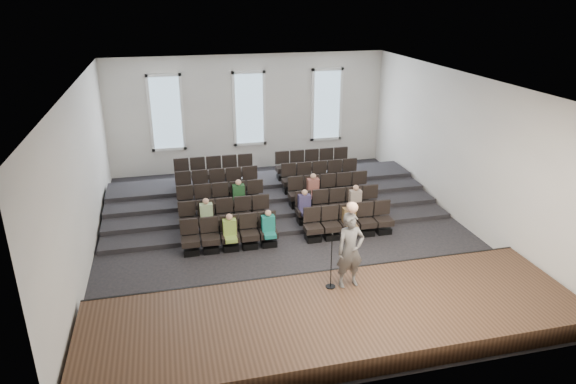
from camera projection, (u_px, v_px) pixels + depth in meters
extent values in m
plane|color=black|center=(287.00, 235.00, 16.81)|extent=(14.00, 14.00, 0.00)
cube|color=white|center=(287.00, 80.00, 14.97)|extent=(12.00, 14.00, 0.02)
cube|color=silver|center=(249.00, 113.00, 22.24)|extent=(12.00, 0.04, 5.00)
cube|color=silver|center=(374.00, 276.00, 9.54)|extent=(12.00, 0.04, 5.00)
cube|color=silver|center=(81.00, 178.00, 14.58)|extent=(0.04, 14.00, 5.00)
cube|color=silver|center=(461.00, 149.00, 17.21)|extent=(0.04, 14.00, 5.00)
cube|color=#472E1E|center=(337.00, 318.00, 12.10)|extent=(11.80, 3.60, 0.50)
cube|color=black|center=(316.00, 280.00, 13.71)|extent=(11.80, 0.06, 0.52)
cube|color=black|center=(272.00, 206.00, 18.88)|extent=(11.80, 4.80, 0.15)
cube|color=black|center=(269.00, 198.00, 19.33)|extent=(11.80, 3.75, 0.30)
cube|color=black|center=(266.00, 192.00, 19.78)|extent=(11.80, 2.70, 0.45)
cube|color=black|center=(264.00, 185.00, 20.23)|extent=(11.80, 1.65, 0.60)
cube|color=black|center=(191.00, 251.00, 15.55)|extent=(0.47, 0.43, 0.20)
cube|color=black|center=(191.00, 242.00, 15.43)|extent=(0.55, 0.50, 0.19)
cube|color=black|center=(189.00, 227.00, 15.47)|extent=(0.55, 0.08, 0.50)
cube|color=black|center=(211.00, 249.00, 15.68)|extent=(0.47, 0.43, 0.20)
cube|color=black|center=(211.00, 240.00, 15.57)|extent=(0.55, 0.50, 0.19)
cube|color=black|center=(209.00, 225.00, 15.60)|extent=(0.55, 0.08, 0.50)
cube|color=black|center=(231.00, 247.00, 15.81)|extent=(0.47, 0.43, 0.20)
cube|color=black|center=(230.00, 238.00, 15.70)|extent=(0.55, 0.50, 0.19)
cube|color=black|center=(229.00, 223.00, 15.74)|extent=(0.55, 0.08, 0.50)
cube|color=black|center=(250.00, 244.00, 15.94)|extent=(0.47, 0.43, 0.20)
cube|color=black|center=(250.00, 236.00, 15.83)|extent=(0.55, 0.50, 0.19)
cube|color=black|center=(248.00, 221.00, 15.87)|extent=(0.55, 0.08, 0.50)
cube|color=black|center=(269.00, 242.00, 16.07)|extent=(0.47, 0.43, 0.20)
cube|color=black|center=(269.00, 233.00, 15.96)|extent=(0.55, 0.50, 0.19)
cube|color=black|center=(267.00, 219.00, 16.00)|extent=(0.55, 0.08, 0.50)
cube|color=black|center=(313.00, 238.00, 16.39)|extent=(0.47, 0.43, 0.20)
cube|color=black|center=(313.00, 229.00, 16.27)|extent=(0.55, 0.50, 0.19)
cube|color=black|center=(312.00, 214.00, 16.31)|extent=(0.55, 0.08, 0.50)
cube|color=black|center=(331.00, 236.00, 16.52)|extent=(0.47, 0.43, 0.20)
cube|color=black|center=(331.00, 227.00, 16.41)|extent=(0.55, 0.50, 0.19)
cube|color=black|center=(330.00, 213.00, 16.44)|extent=(0.55, 0.08, 0.50)
cube|color=black|center=(349.00, 234.00, 16.65)|extent=(0.47, 0.43, 0.20)
cube|color=black|center=(349.00, 225.00, 16.54)|extent=(0.55, 0.50, 0.19)
cube|color=black|center=(347.00, 211.00, 16.58)|extent=(0.55, 0.08, 0.50)
cube|color=black|center=(366.00, 232.00, 16.78)|extent=(0.47, 0.43, 0.20)
cube|color=black|center=(366.00, 223.00, 16.67)|extent=(0.55, 0.50, 0.19)
cube|color=black|center=(365.00, 209.00, 16.71)|extent=(0.55, 0.08, 0.50)
cube|color=black|center=(383.00, 230.00, 16.91)|extent=(0.47, 0.43, 0.20)
cube|color=black|center=(384.00, 221.00, 16.80)|extent=(0.55, 0.50, 0.19)
cube|color=black|center=(382.00, 207.00, 16.84)|extent=(0.55, 0.08, 0.50)
cube|color=black|center=(189.00, 232.00, 16.44)|extent=(0.47, 0.43, 0.20)
cube|color=black|center=(188.00, 223.00, 16.33)|extent=(0.55, 0.50, 0.19)
cube|color=black|center=(187.00, 209.00, 16.37)|extent=(0.55, 0.08, 0.50)
cube|color=black|center=(208.00, 230.00, 16.57)|extent=(0.47, 0.43, 0.20)
cube|color=black|center=(207.00, 221.00, 16.46)|extent=(0.55, 0.50, 0.19)
cube|color=black|center=(206.00, 207.00, 16.50)|extent=(0.55, 0.08, 0.50)
cube|color=black|center=(226.00, 228.00, 16.70)|extent=(0.47, 0.43, 0.20)
cube|color=black|center=(226.00, 219.00, 16.59)|extent=(0.55, 0.50, 0.19)
cube|color=black|center=(224.00, 205.00, 16.63)|extent=(0.55, 0.08, 0.50)
cube|color=black|center=(244.00, 226.00, 16.84)|extent=(0.47, 0.43, 0.20)
cube|color=black|center=(244.00, 217.00, 16.72)|extent=(0.55, 0.50, 0.19)
cube|color=black|center=(243.00, 203.00, 16.76)|extent=(0.55, 0.08, 0.50)
cube|color=black|center=(262.00, 224.00, 16.97)|extent=(0.47, 0.43, 0.20)
cube|color=black|center=(262.00, 216.00, 16.85)|extent=(0.55, 0.50, 0.19)
cube|color=black|center=(261.00, 202.00, 16.89)|extent=(0.55, 0.08, 0.50)
cube|color=black|center=(305.00, 220.00, 17.28)|extent=(0.47, 0.43, 0.20)
cube|color=black|center=(305.00, 212.00, 17.17)|extent=(0.55, 0.50, 0.19)
cube|color=black|center=(303.00, 198.00, 17.21)|extent=(0.55, 0.08, 0.50)
cube|color=black|center=(322.00, 218.00, 17.41)|extent=(0.47, 0.43, 0.20)
cube|color=black|center=(322.00, 210.00, 17.30)|extent=(0.55, 0.50, 0.19)
cube|color=black|center=(320.00, 196.00, 17.34)|extent=(0.55, 0.08, 0.50)
cube|color=black|center=(338.00, 217.00, 17.54)|extent=(0.47, 0.43, 0.20)
cube|color=black|center=(339.00, 208.00, 17.43)|extent=(0.55, 0.50, 0.19)
cube|color=black|center=(337.00, 195.00, 17.47)|extent=(0.55, 0.08, 0.50)
cube|color=black|center=(355.00, 215.00, 17.68)|extent=(0.47, 0.43, 0.20)
cube|color=black|center=(355.00, 207.00, 17.56)|extent=(0.55, 0.50, 0.19)
cube|color=black|center=(354.00, 193.00, 17.60)|extent=(0.55, 0.08, 0.50)
cube|color=black|center=(371.00, 213.00, 17.81)|extent=(0.47, 0.43, 0.20)
cube|color=black|center=(372.00, 205.00, 17.69)|extent=(0.55, 0.50, 0.19)
cube|color=black|center=(370.00, 192.00, 17.73)|extent=(0.55, 0.08, 0.50)
cube|color=black|center=(187.00, 214.00, 17.34)|extent=(0.47, 0.42, 0.20)
cube|color=black|center=(186.00, 206.00, 17.22)|extent=(0.55, 0.50, 0.19)
cube|color=black|center=(185.00, 192.00, 17.26)|extent=(0.55, 0.08, 0.50)
cube|color=black|center=(205.00, 213.00, 17.47)|extent=(0.47, 0.42, 0.20)
cube|color=black|center=(204.00, 204.00, 17.35)|extent=(0.55, 0.50, 0.19)
cube|color=black|center=(203.00, 191.00, 17.39)|extent=(0.55, 0.08, 0.50)
cube|color=black|center=(222.00, 211.00, 17.60)|extent=(0.47, 0.42, 0.20)
cube|color=black|center=(222.00, 203.00, 17.49)|extent=(0.55, 0.50, 0.19)
cube|color=black|center=(220.00, 189.00, 17.53)|extent=(0.55, 0.08, 0.50)
cube|color=black|center=(239.00, 209.00, 17.73)|extent=(0.47, 0.42, 0.20)
cube|color=black|center=(239.00, 201.00, 17.62)|extent=(0.55, 0.50, 0.19)
cube|color=black|center=(238.00, 188.00, 17.66)|extent=(0.55, 0.08, 0.50)
cube|color=black|center=(257.00, 208.00, 17.86)|extent=(0.47, 0.42, 0.20)
cube|color=black|center=(256.00, 200.00, 17.75)|extent=(0.55, 0.50, 0.19)
cube|color=black|center=(255.00, 187.00, 17.79)|extent=(0.55, 0.08, 0.50)
cube|color=black|center=(297.00, 204.00, 18.18)|extent=(0.47, 0.42, 0.20)
cube|color=black|center=(297.00, 196.00, 18.06)|extent=(0.55, 0.50, 0.19)
cube|color=black|center=(295.00, 183.00, 18.10)|extent=(0.55, 0.08, 0.50)
cube|color=black|center=(313.00, 203.00, 18.31)|extent=(0.47, 0.42, 0.20)
cube|color=black|center=(313.00, 195.00, 18.19)|extent=(0.55, 0.50, 0.19)
cube|color=black|center=(312.00, 182.00, 18.23)|extent=(0.55, 0.08, 0.50)
cube|color=black|center=(329.00, 201.00, 18.44)|extent=(0.47, 0.42, 0.20)
cube|color=black|center=(329.00, 193.00, 18.33)|extent=(0.55, 0.50, 0.19)
cube|color=black|center=(328.00, 180.00, 18.37)|extent=(0.55, 0.08, 0.50)
cube|color=black|center=(345.00, 200.00, 18.57)|extent=(0.47, 0.42, 0.20)
cube|color=black|center=(345.00, 192.00, 18.46)|extent=(0.55, 0.50, 0.19)
cube|color=black|center=(344.00, 179.00, 18.50)|extent=(0.55, 0.08, 0.50)
cube|color=black|center=(360.00, 198.00, 18.70)|extent=(0.47, 0.42, 0.20)
cube|color=black|center=(361.00, 190.00, 18.59)|extent=(0.55, 0.50, 0.19)
cube|color=black|center=(359.00, 178.00, 18.63)|extent=(0.55, 0.08, 0.50)
cube|color=black|center=(185.00, 199.00, 18.23)|extent=(0.47, 0.42, 0.20)
cube|color=black|center=(184.00, 191.00, 18.12)|extent=(0.55, 0.50, 0.19)
cube|color=black|center=(183.00, 178.00, 18.16)|extent=(0.55, 0.08, 0.50)
cube|color=black|center=(202.00, 197.00, 18.36)|extent=(0.47, 0.42, 0.20)
cube|color=black|center=(201.00, 189.00, 18.25)|extent=(0.55, 0.50, 0.19)
cube|color=black|center=(200.00, 177.00, 18.29)|extent=(0.55, 0.08, 0.50)
cube|color=black|center=(218.00, 196.00, 18.49)|extent=(0.47, 0.42, 0.20)
cube|color=black|center=(218.00, 188.00, 18.38)|extent=(0.55, 0.50, 0.19)
cube|color=black|center=(217.00, 175.00, 18.42)|extent=(0.55, 0.08, 0.50)
cube|color=black|center=(235.00, 195.00, 18.62)|extent=(0.47, 0.42, 0.20)
cube|color=black|center=(235.00, 187.00, 18.51)|extent=(0.55, 0.50, 0.19)
cube|color=black|center=(233.00, 174.00, 18.55)|extent=(0.55, 0.08, 0.50)
cube|color=black|center=(251.00, 193.00, 18.76)|extent=(0.47, 0.42, 0.20)
cube|color=black|center=(251.00, 185.00, 18.64)|extent=(0.55, 0.50, 0.19)
cube|color=black|center=(250.00, 173.00, 18.68)|extent=(0.55, 0.08, 0.50)
cube|color=black|center=(290.00, 190.00, 19.07)|extent=(0.47, 0.42, 0.20)
cube|color=black|center=(290.00, 182.00, 18.96)|extent=(0.55, 0.50, 0.19)
cube|color=black|center=(288.00, 170.00, 19.00)|extent=(0.55, 0.08, 0.50)
cube|color=black|center=(305.00, 188.00, 19.20)|extent=(0.47, 0.42, 0.20)
cube|color=black|center=(305.00, 181.00, 19.09)|extent=(0.55, 0.50, 0.19)
cube|color=black|center=(304.00, 168.00, 19.13)|extent=(0.55, 0.08, 0.50)
cube|color=black|center=(321.00, 187.00, 19.33)|extent=(0.47, 0.42, 0.20)
cube|color=black|center=(321.00, 179.00, 19.22)|extent=(0.55, 0.50, 0.19)
cube|color=black|center=(319.00, 167.00, 19.26)|extent=(0.55, 0.08, 0.50)
cube|color=black|center=(336.00, 186.00, 19.46)|extent=(0.47, 0.42, 0.20)
cube|color=black|center=(336.00, 178.00, 19.35)|extent=(0.55, 0.50, 0.19)
cube|color=black|center=(335.00, 166.00, 19.39)|extent=(0.55, 0.08, 0.50)
cube|color=black|center=(351.00, 184.00, 19.60)|extent=(0.47, 0.42, 0.20)
cube|color=black|center=(351.00, 177.00, 19.48)|extent=(0.55, 0.50, 0.19)
cube|color=black|center=(350.00, 165.00, 19.52)|extent=(0.55, 0.08, 0.50)
cube|color=black|center=(183.00, 185.00, 19.13)|extent=(0.47, 0.42, 0.20)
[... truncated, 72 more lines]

